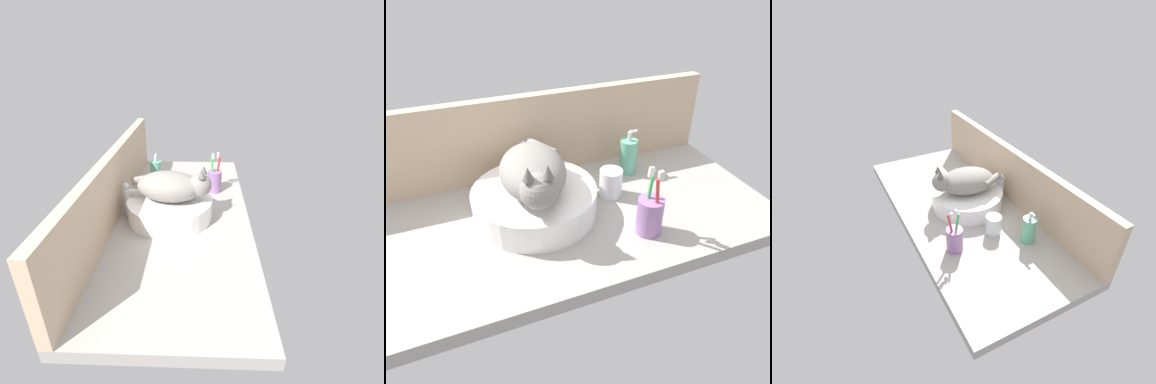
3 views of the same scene
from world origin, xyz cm
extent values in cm
cube|color=#9E9993|center=(0.00, 0.00, -2.00)|extent=(124.46, 55.09, 4.00)
cube|color=#CCAD8C|center=(0.00, 25.75, 12.75)|extent=(124.46, 3.60, 25.49)
cylinder|color=white|center=(-2.12, 3.76, 3.97)|extent=(33.22, 33.22, 7.93)
ellipsoid|color=gray|center=(-2.12, 3.76, 13.43)|extent=(20.68, 27.34, 11.00)
sphere|color=gray|center=(-3.97, -7.97, 14.93)|extent=(8.80, 8.80, 8.80)
cone|color=#635F5B|center=(-1.95, -9.30, 20.33)|extent=(2.80, 2.80, 3.20)
cone|color=#635F5B|center=(-6.30, -8.61, 20.33)|extent=(2.80, 2.80, 3.20)
cylinder|color=gray|center=(3.31, 13.66, 13.93)|extent=(7.61, 11.31, 3.20)
cylinder|color=silver|center=(-0.38, 20.95, 5.50)|extent=(3.60, 3.60, 11.00)
cylinder|color=silver|center=(-0.88, 15.97, 10.40)|extent=(3.20, 10.17, 2.20)
sphere|color=silver|center=(-0.38, 20.95, 12.20)|extent=(2.80, 2.80, 2.80)
cylinder|color=#60B793|center=(31.46, 14.01, 5.61)|extent=(5.49, 5.49, 11.22)
cylinder|color=silver|center=(31.46, 14.01, 12.62)|extent=(1.20, 1.20, 2.80)
cylinder|color=silver|center=(32.66, 14.01, 14.02)|extent=(2.20, 1.00, 1.00)
cylinder|color=#996BA8|center=(22.43, -14.49, 4.95)|extent=(6.60, 6.60, 9.89)
cylinder|color=#D13838|center=(23.24, -15.76, 8.90)|extent=(3.76, 2.74, 16.91)
cube|color=white|center=(23.24, -15.76, 17.40)|extent=(1.60, 1.06, 2.64)
cylinder|color=green|center=(21.91, -13.60, 8.90)|extent=(3.23, 2.24, 16.98)
cube|color=white|center=(21.91, -13.60, 17.40)|extent=(1.53, 0.99, 2.60)
cylinder|color=white|center=(20.74, 4.27, 4.12)|extent=(6.64, 6.64, 8.24)
cylinder|color=silver|center=(20.74, 4.27, 2.54)|extent=(5.84, 5.84, 5.07)
camera|label=1|loc=(-105.59, -8.57, 61.10)|focal=28.00mm
camera|label=2|loc=(-21.86, -76.95, 62.21)|focal=35.00mm
camera|label=3|loc=(101.45, -50.77, 83.83)|focal=28.00mm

